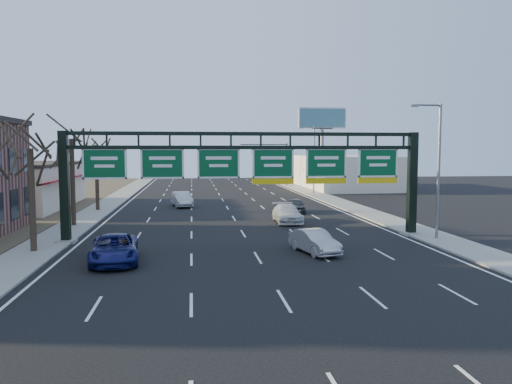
{
  "coord_description": "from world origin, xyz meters",
  "views": [
    {
      "loc": [
        -3.58,
        -25.13,
        6.02
      ],
      "look_at": [
        0.61,
        7.53,
        3.2
      ],
      "focal_mm": 35.0,
      "sensor_mm": 36.0,
      "label": 1
    }
  ],
  "objects": [
    {
      "name": "car_blue_suv",
      "position": [
        -7.73,
        1.84,
        0.73
      ],
      "size": [
        3.0,
        5.52,
        1.47
      ],
      "primitive_type": "imported",
      "rotation": [
        0.0,
        0.0,
        0.11
      ],
      "color": "navy",
      "rests_on": "ground"
    },
    {
      "name": "lane_markings",
      "position": [
        0.0,
        20.0,
        0.01
      ],
      "size": [
        21.6,
        120.0,
        0.01
      ],
      "primitive_type": "cube",
      "color": "white",
      "rests_on": "ground"
    },
    {
      "name": "ground",
      "position": [
        0.0,
        0.0,
        0.0
      ],
      "size": [
        160.0,
        160.0,
        0.0
      ],
      "primitive_type": "plane",
      "color": "black",
      "rests_on": "ground"
    },
    {
      "name": "billboard_right",
      "position": [
        15.0,
        44.98,
        9.06
      ],
      "size": [
        7.0,
        0.5,
        12.0
      ],
      "color": "slate",
      "rests_on": "ground"
    },
    {
      "name": "cream_strip",
      "position": [
        -21.48,
        29.0,
        2.36
      ],
      "size": [
        10.9,
        18.4,
        4.7
      ],
      "color": "beige",
      "rests_on": "ground"
    },
    {
      "name": "streetlight_far",
      "position": [
        12.47,
        40.0,
        5.08
      ],
      "size": [
        2.15,
        0.22,
        9.0
      ],
      "color": "slate",
      "rests_on": "sidewalk_right"
    },
    {
      "name": "car_silver_distant",
      "position": [
        -4.68,
        27.69,
        0.78
      ],
      "size": [
        2.53,
        4.99,
        1.57
      ],
      "primitive_type": "imported",
      "rotation": [
        0.0,
        0.0,
        0.19
      ],
      "color": "#B5B5BA",
      "rests_on": "ground"
    },
    {
      "name": "tree_gantry",
      "position": [
        -12.8,
        5.0,
        7.11
      ],
      "size": [
        3.6,
        3.6,
        8.48
      ],
      "color": "#31261B",
      "rests_on": "sidewalk_left"
    },
    {
      "name": "car_grey_far",
      "position": [
        6.2,
        21.4,
        0.67
      ],
      "size": [
        1.84,
        4.04,
        1.34
      ],
      "primitive_type": "imported",
      "rotation": [
        0.0,
        0.0,
        -0.07
      ],
      "color": "#404345",
      "rests_on": "ground"
    },
    {
      "name": "car_white_wagon",
      "position": [
        4.2,
        15.1,
        0.73
      ],
      "size": [
        2.13,
        5.08,
        1.46
      ],
      "primitive_type": "imported",
      "rotation": [
        0.0,
        0.0,
        -0.01
      ],
      "color": "silver",
      "rests_on": "ground"
    },
    {
      "name": "streetlight_near",
      "position": [
        12.47,
        6.0,
        5.08
      ],
      "size": [
        2.15,
        0.22,
        9.0
      ],
      "color": "slate",
      "rests_on": "sidewalk_right"
    },
    {
      "name": "traffic_signal_mast",
      "position": [
        5.69,
        55.0,
        5.5
      ],
      "size": [
        10.16,
        0.54,
        7.0
      ],
      "color": "black",
      "rests_on": "ground"
    },
    {
      "name": "building_right_distant",
      "position": [
        20.0,
        50.0,
        2.5
      ],
      "size": [
        12.0,
        20.0,
        5.0
      ],
      "primitive_type": "cube",
      "color": "beige",
      "rests_on": "ground"
    },
    {
      "name": "tree_mid",
      "position": [
        -12.8,
        15.0,
        7.85
      ],
      "size": [
        3.6,
        3.6,
        9.24
      ],
      "color": "#31261B",
      "rests_on": "sidewalk_left"
    },
    {
      "name": "sidewalk_right",
      "position": [
        12.8,
        20.0,
        0.06
      ],
      "size": [
        3.0,
        120.0,
        0.12
      ],
      "primitive_type": "cube",
      "color": "gray",
      "rests_on": "ground"
    },
    {
      "name": "sign_gantry",
      "position": [
        0.16,
        8.0,
        4.63
      ],
      "size": [
        24.6,
        1.2,
        7.2
      ],
      "color": "black",
      "rests_on": "ground"
    },
    {
      "name": "car_silver_sedan",
      "position": [
        3.44,
        2.8,
        0.68
      ],
      "size": [
        2.42,
        4.34,
        1.35
      ],
      "primitive_type": "imported",
      "rotation": [
        0.0,
        0.0,
        0.25
      ],
      "color": "#A7A7AB",
      "rests_on": "ground"
    },
    {
      "name": "tree_far",
      "position": [
        -12.8,
        25.0,
        7.48
      ],
      "size": [
        3.6,
        3.6,
        8.86
      ],
      "color": "#31261B",
      "rests_on": "sidewalk_left"
    },
    {
      "name": "sidewalk_left",
      "position": [
        -12.8,
        20.0,
        0.06
      ],
      "size": [
        3.0,
        120.0,
        0.12
      ],
      "primitive_type": "cube",
      "color": "gray",
      "rests_on": "ground"
    }
  ]
}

